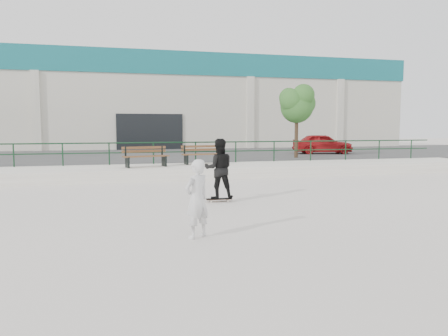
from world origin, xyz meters
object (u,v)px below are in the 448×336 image
object	(u,v)px
bench_left	(146,157)
bench_right	(202,155)
standing_skater	(219,169)
skateboard	(219,199)
red_car	(322,144)
seated_skater	(197,199)
tree	(297,103)

from	to	relation	value
bench_left	bench_right	bearing A→B (deg)	5.89
bench_left	bench_right	size ratio (longest dim) A/B	1.03
standing_skater	skateboard	bearing A→B (deg)	-171.42
red_car	bench_right	bearing A→B (deg)	133.54
bench_left	skateboard	size ratio (longest dim) A/B	2.59
standing_skater	seated_skater	world-z (taller)	standing_skater
bench_right	seated_skater	distance (m)	11.67
red_car	bench_left	bearing A→B (deg)	130.65
red_car	seated_skater	world-z (taller)	red_car
skateboard	standing_skater	bearing A→B (deg)	-178.36
tree	red_car	size ratio (longest dim) A/B	1.08
standing_skater	seated_skater	bearing A→B (deg)	78.69
bench_right	standing_skater	distance (m)	7.43
bench_left	standing_skater	bearing A→B (deg)	-87.63
bench_left	seated_skater	bearing A→B (deg)	-100.90
bench_right	red_car	xyz separation A→B (m)	(9.07, 5.61, 0.20)
seated_skater	bench_right	bearing A→B (deg)	-133.55
bench_right	seated_skater	size ratio (longest dim) A/B	1.23
tree	skateboard	distance (m)	12.84
bench_left	tree	xyz separation A→B (m)	(8.70, 3.67, 2.60)
standing_skater	bench_left	bearing A→B (deg)	-67.05
red_car	seated_skater	size ratio (longest dim) A/B	2.35
red_car	skateboard	distance (m)	16.47
standing_skater	seated_skater	distance (m)	4.30
bench_left	tree	bearing A→B (deg)	10.87
skateboard	seated_skater	distance (m)	4.36
skateboard	tree	bearing A→B (deg)	56.95
standing_skater	tree	bearing A→B (deg)	-116.12
red_car	seated_skater	distance (m)	20.57
bench_right	seated_skater	world-z (taller)	seated_skater
tree	standing_skater	distance (m)	12.63
bench_right	skateboard	bearing A→B (deg)	-104.51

